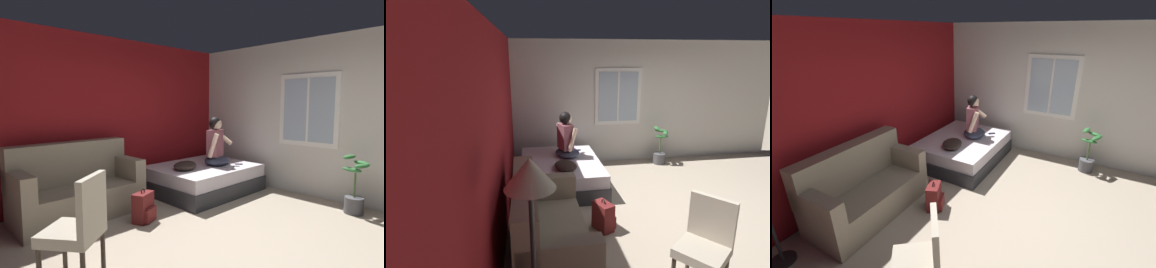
{
  "view_description": "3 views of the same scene",
  "coord_description": "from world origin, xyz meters",
  "views": [
    {
      "loc": [
        -2.48,
        -1.89,
        1.6
      ],
      "look_at": [
        0.68,
        1.36,
        1.13
      ],
      "focal_mm": 28.0,
      "sensor_mm": 36.0,
      "label": 1
    },
    {
      "loc": [
        -3.84,
        2.34,
        2.36
      ],
      "look_at": [
        0.56,
        1.62,
        1.19
      ],
      "focal_mm": 28.0,
      "sensor_mm": 36.0,
      "label": 2
    },
    {
      "loc": [
        -2.81,
        -0.62,
        2.55
      ],
      "look_at": [
        0.68,
        1.38,
        0.91
      ],
      "focal_mm": 24.0,
      "sensor_mm": 36.0,
      "label": 3
    }
  ],
  "objects": [
    {
      "name": "bed",
      "position": [
        1.4,
        1.81,
        0.24
      ],
      "size": [
        1.86,
        1.47,
        0.48
      ],
      "color": "#2D2D33",
      "rests_on": "ground"
    },
    {
      "name": "couch",
      "position": [
        -0.76,
        2.22,
        0.39
      ],
      "size": [
        1.72,
        0.86,
        1.04
      ],
      "color": "gray",
      "rests_on": "ground"
    },
    {
      "name": "throw_pillow",
      "position": [
        0.92,
        1.77,
        0.55
      ],
      "size": [
        0.56,
        0.49,
        0.14
      ],
      "primitive_type": "ellipsoid",
      "rotation": [
        0.0,
        0.0,
        0.3
      ],
      "color": "#2D231E",
      "rests_on": "bed"
    },
    {
      "name": "person_seated",
      "position": [
        1.59,
        1.67,
        0.84
      ],
      "size": [
        0.63,
        0.58,
        0.88
      ],
      "color": "#383D51",
      "rests_on": "bed"
    },
    {
      "name": "potted_plant",
      "position": [
        2.16,
        -0.5,
        0.3
      ],
      "size": [
        0.39,
        0.37,
        0.85
      ],
      "color": "#4C4C51",
      "rests_on": "ground"
    },
    {
      "name": "backpack",
      "position": [
        -0.21,
        1.38,
        0.19
      ],
      "size": [
        0.35,
        0.32,
        0.46
      ],
      "color": "maroon",
      "rests_on": "ground"
    },
    {
      "name": "side_chair",
      "position": [
        -1.42,
        0.63,
        0.53
      ],
      "size": [
        0.65,
        0.65,
        0.98
      ],
      "color": "#382D23",
      "rests_on": "ground"
    },
    {
      "name": "wall_side_with_window",
      "position": [
        2.6,
        0.01,
        1.35
      ],
      "size": [
        0.19,
        6.82,
        2.7
      ],
      "color": "silver",
      "rests_on": "ground"
    },
    {
      "name": "cell_phone",
      "position": [
        1.92,
        1.4,
        0.48
      ],
      "size": [
        0.15,
        0.15,
        0.01
      ],
      "primitive_type": "cube",
      "rotation": [
        0.0,
        0.0,
        0.75
      ],
      "color": "black",
      "rests_on": "bed"
    },
    {
      "name": "ground_plane",
      "position": [
        0.0,
        0.0,
        0.0
      ],
      "size": [
        40.0,
        40.0,
        0.0
      ],
      "primitive_type": "plane",
      "color": "tan"
    },
    {
      "name": "floor_lamp",
      "position": [
        -1.92,
        2.36,
        1.43
      ],
      "size": [
        0.36,
        0.36,
        1.7
      ],
      "color": "black",
      "rests_on": "ground"
    },
    {
      "name": "wall_back_accent",
      "position": [
        0.0,
        2.79,
        1.35
      ],
      "size": [
        10.05,
        0.16,
        2.7
      ],
      "primitive_type": "cube",
      "color": "maroon",
      "rests_on": "ground"
    }
  ]
}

